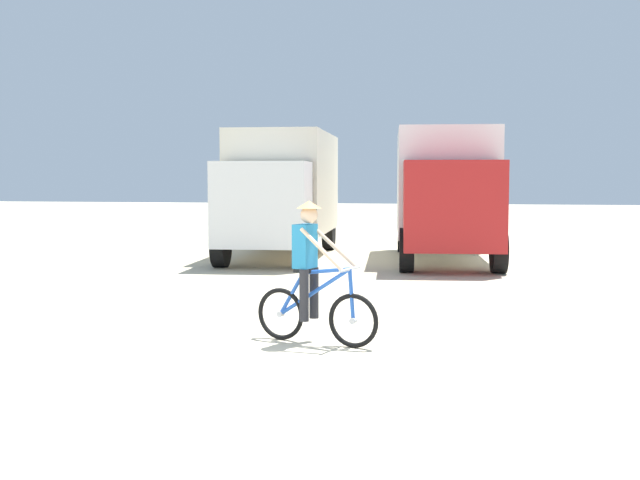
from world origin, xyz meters
name	(u,v)px	position (x,y,z in m)	size (l,w,h in m)	color
ground_plane	(212,370)	(0.00, 0.00, 0.00)	(120.00, 120.00, 0.00)	beige
box_truck_cream_rv	(282,187)	(-2.30, 12.61, 1.87)	(2.85, 6.90, 3.35)	beige
box_truck_avon_van	(445,188)	(2.04, 12.47, 1.87)	(3.03, 6.95, 3.35)	white
cyclist_orange_shirt	(312,277)	(0.79, 1.60, 0.85)	(1.67, 0.68, 1.82)	black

